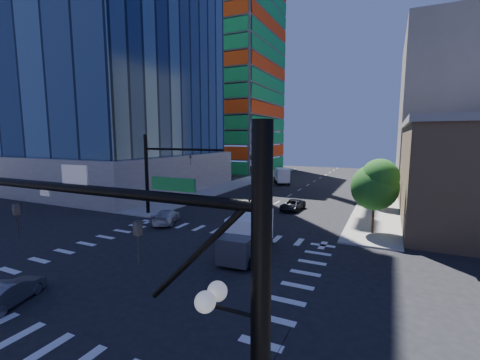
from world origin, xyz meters
The scene contains 16 objects.
ground centered at (0.00, 0.00, 0.00)m, with size 160.00×160.00×0.00m, color black.
road_markings centered at (0.00, 0.00, 0.01)m, with size 20.00×20.00×0.01m, color silver.
sidewalk_ne centered at (12.50, 40.00, 0.07)m, with size 5.00×60.00×0.15m, color gray.
sidewalk_nw centered at (-12.50, 40.00, 0.07)m, with size 5.00×60.00×0.15m, color gray.
construction_building centered at (-27.41, 61.93, 24.61)m, with size 25.16×34.50×70.60m.
bg_building_ne centered at (27.00, 55.00, 14.00)m, with size 24.00×30.00×28.00m, color slate.
signal_mast_se centered at (10.60, -11.50, 5.01)m, with size 10.51×2.48×9.00m.
signal_mast_nw centered at (-10.00, 11.50, 5.49)m, with size 10.20×0.40×9.00m.
tree_south centered at (12.63, 13.90, 4.69)m, with size 4.16×4.16×6.82m.
tree_north centered at (12.93, 25.90, 3.99)m, with size 3.54×3.52×5.78m.
car_nb_far centered at (3.17, 20.47, 0.64)m, with size 2.11×4.58×1.27m, color black.
car_sb_near centered at (-7.02, 9.18, 0.71)m, with size 1.98×4.88×1.42m, color silver.
car_sb_mid centered at (-6.06, 32.64, 0.75)m, with size 1.77×4.39×1.50m, color #A6A8AE.
car_sb_cross centered at (-4.32, -7.55, 0.65)m, with size 1.38×3.97×1.31m, color #56575C.
box_truck_near centered at (4.26, 4.12, 1.35)m, with size 2.85×5.95×3.04m.
box_truck_far centered at (-4.97, 41.61, 1.32)m, with size 4.58×6.19×2.99m.
Camera 1 is at (13.60, -16.93, 8.83)m, focal length 24.00 mm.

